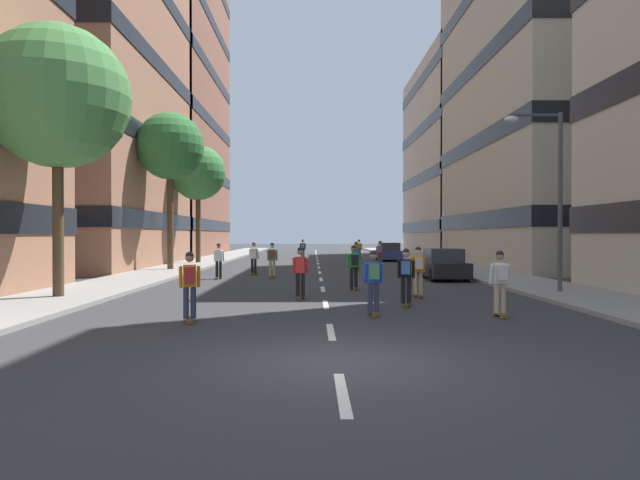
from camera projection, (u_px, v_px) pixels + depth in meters
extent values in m
plane|color=#333335|center=(318.00, 265.00, 40.55)|extent=(184.16, 184.16, 0.00)
cube|color=gray|center=(203.00, 262.00, 44.27)|extent=(3.52, 84.41, 0.14)
cube|color=gray|center=(432.00, 262.00, 44.51)|extent=(3.52, 84.41, 0.14)
cube|color=silver|center=(342.00, 393.00, 7.86)|extent=(0.16, 2.20, 0.01)
cube|color=silver|center=(331.00, 332.00, 12.86)|extent=(0.16, 2.20, 0.01)
cube|color=silver|center=(326.00, 304.00, 17.86)|extent=(0.16, 2.20, 0.01)
cube|color=silver|center=(323.00, 289.00, 22.86)|extent=(0.16, 2.20, 0.01)
cube|color=silver|center=(321.00, 279.00, 27.86)|extent=(0.16, 2.20, 0.01)
cube|color=silver|center=(320.00, 272.00, 32.86)|extent=(0.16, 2.20, 0.01)
cube|color=silver|center=(319.00, 267.00, 37.86)|extent=(0.16, 2.20, 0.01)
cube|color=silver|center=(318.00, 264.00, 42.86)|extent=(0.16, 2.20, 0.01)
cube|color=silver|center=(317.00, 261.00, 47.86)|extent=(0.16, 2.20, 0.01)
cube|color=silver|center=(317.00, 258.00, 52.86)|extent=(0.16, 2.20, 0.01)
cube|color=silver|center=(317.00, 256.00, 57.86)|extent=(0.16, 2.20, 0.01)
cube|color=silver|center=(316.00, 254.00, 62.86)|extent=(0.16, 2.20, 0.01)
cube|color=silver|center=(316.00, 253.00, 67.86)|extent=(0.16, 2.20, 0.01)
cube|color=silver|center=(316.00, 252.00, 72.86)|extent=(0.16, 2.20, 0.01)
cube|color=silver|center=(316.00, 250.00, 77.85)|extent=(0.16, 2.20, 0.01)
cube|color=#9E6B51|center=(69.00, 36.00, 38.52)|extent=(12.50, 19.49, 31.35)
cube|color=black|center=(70.00, 221.00, 38.64)|extent=(12.62, 19.61, 1.10)
cube|color=black|center=(70.00, 144.00, 38.59)|extent=(12.62, 19.61, 1.10)
cube|color=black|center=(69.00, 67.00, 38.54)|extent=(12.62, 19.61, 1.10)
cube|color=brown|center=(153.00, 104.00, 58.69)|extent=(12.50, 22.75, 31.39)
cube|color=black|center=(153.00, 225.00, 58.81)|extent=(12.62, 22.87, 1.10)
cube|color=black|center=(153.00, 175.00, 58.76)|extent=(12.62, 22.87, 1.10)
cube|color=black|center=(153.00, 125.00, 58.71)|extent=(12.62, 22.87, 1.10)
cube|color=black|center=(153.00, 74.00, 58.66)|extent=(12.62, 22.87, 1.10)
cube|color=black|center=(153.00, 23.00, 58.61)|extent=(12.62, 22.87, 1.10)
cube|color=#B2A893|center=(565.00, 75.00, 38.98)|extent=(12.50, 20.62, 26.35)
cube|color=black|center=(564.00, 221.00, 39.08)|extent=(12.62, 20.74, 1.10)
cube|color=black|center=(565.00, 144.00, 39.03)|extent=(12.62, 20.74, 1.10)
cube|color=black|center=(565.00, 67.00, 38.98)|extent=(12.62, 20.74, 1.10)
cube|color=#BCB29E|center=(479.00, 160.00, 59.19)|extent=(12.50, 20.92, 19.94)
cube|color=black|center=(479.00, 227.00, 59.26)|extent=(12.62, 21.04, 1.10)
cube|color=black|center=(479.00, 179.00, 59.21)|extent=(12.62, 21.04, 1.10)
cube|color=black|center=(479.00, 131.00, 59.16)|extent=(12.62, 21.04, 1.10)
cube|color=black|center=(479.00, 84.00, 59.11)|extent=(12.62, 21.04, 1.10)
cube|color=black|center=(443.00, 268.00, 27.91)|extent=(1.80, 4.40, 0.70)
cube|color=#2D3338|center=(443.00, 255.00, 27.75)|extent=(1.60, 2.10, 0.64)
cylinder|color=black|center=(421.00, 271.00, 29.35)|extent=(0.22, 0.64, 0.64)
cylinder|color=black|center=(451.00, 271.00, 29.37)|extent=(0.22, 0.64, 0.64)
cylinder|color=black|center=(433.00, 275.00, 26.45)|extent=(0.22, 0.64, 0.64)
cylinder|color=black|center=(467.00, 275.00, 26.47)|extent=(0.22, 0.64, 0.64)
cube|color=navy|center=(389.00, 254.00, 47.61)|extent=(1.80, 4.40, 0.70)
cube|color=#2D3338|center=(389.00, 246.00, 47.46)|extent=(1.60, 2.10, 0.64)
cylinder|color=black|center=(377.00, 256.00, 49.06)|extent=(0.22, 0.64, 0.64)
cylinder|color=black|center=(396.00, 256.00, 49.08)|extent=(0.22, 0.64, 0.64)
cylinder|color=black|center=(381.00, 258.00, 46.16)|extent=(0.22, 0.64, 0.64)
cylinder|color=black|center=(401.00, 258.00, 46.18)|extent=(0.22, 0.64, 0.64)
cylinder|color=#4C3823|center=(198.00, 227.00, 42.23)|extent=(0.36, 0.36, 5.23)
sphere|color=#387A3D|center=(198.00, 173.00, 42.19)|extent=(4.09, 4.09, 4.09)
cylinder|color=#4C3823|center=(170.00, 219.00, 33.97)|extent=(0.36, 0.36, 5.95)
sphere|color=#2D6B33|center=(170.00, 146.00, 33.93)|extent=(4.01, 4.01, 4.01)
cylinder|color=#4C3823|center=(58.00, 221.00, 19.00)|extent=(0.36, 0.36, 5.01)
sphere|color=#478442|center=(58.00, 97.00, 18.96)|extent=(4.77, 4.77, 4.77)
cylinder|color=#3F3F44|center=(560.00, 202.00, 20.61)|extent=(0.16, 0.16, 6.50)
cylinder|color=#3F3F44|center=(536.00, 115.00, 20.56)|extent=(1.80, 0.10, 0.10)
ellipsoid|color=silver|center=(511.00, 119.00, 20.55)|extent=(0.50, 0.30, 0.24)
cube|color=brown|center=(356.00, 270.00, 34.10)|extent=(0.27, 0.91, 0.02)
cylinder|color=#D8BF4C|center=(355.00, 270.00, 34.42)|extent=(0.18, 0.08, 0.07)
cylinder|color=#D8BF4C|center=(357.00, 271.00, 33.78)|extent=(0.18, 0.08, 0.07)
cylinder|color=black|center=(355.00, 263.00, 34.09)|extent=(0.15, 0.15, 0.80)
cylinder|color=black|center=(358.00, 263.00, 34.10)|extent=(0.15, 0.15, 0.80)
cube|color=green|center=(356.00, 252.00, 34.09)|extent=(0.33, 0.22, 0.55)
cylinder|color=green|center=(352.00, 252.00, 34.12)|extent=(0.11, 0.24, 0.55)
cylinder|color=green|center=(360.00, 252.00, 34.16)|extent=(0.11, 0.24, 0.55)
sphere|color=#997051|center=(356.00, 244.00, 34.10)|extent=(0.22, 0.22, 0.22)
sphere|color=black|center=(356.00, 243.00, 34.10)|extent=(0.21, 0.21, 0.21)
cube|color=#3F72BF|center=(357.00, 251.00, 33.91)|extent=(0.27, 0.18, 0.40)
cube|color=brown|center=(219.00, 277.00, 28.05)|extent=(0.32, 0.92, 0.02)
cylinder|color=#D8BF4C|center=(221.00, 278.00, 28.37)|extent=(0.19, 0.09, 0.07)
cylinder|color=#D8BF4C|center=(217.00, 279.00, 27.73)|extent=(0.19, 0.09, 0.07)
cylinder|color=black|center=(217.00, 269.00, 28.05)|extent=(0.16, 0.16, 0.80)
cylinder|color=black|center=(220.00, 269.00, 28.03)|extent=(0.16, 0.16, 0.80)
cube|color=white|center=(219.00, 255.00, 28.04)|extent=(0.34, 0.24, 0.55)
cylinder|color=white|center=(215.00, 256.00, 28.11)|extent=(0.12, 0.24, 0.55)
cylinder|color=white|center=(223.00, 256.00, 28.06)|extent=(0.12, 0.24, 0.55)
sphere|color=#997051|center=(219.00, 246.00, 28.05)|extent=(0.22, 0.22, 0.22)
sphere|color=black|center=(219.00, 245.00, 28.05)|extent=(0.21, 0.21, 0.21)
cube|color=brown|center=(303.00, 259.00, 49.80)|extent=(0.26, 0.91, 0.02)
cylinder|color=#D8BF4C|center=(303.00, 259.00, 50.12)|extent=(0.18, 0.08, 0.07)
cylinder|color=#D8BF4C|center=(302.00, 259.00, 49.48)|extent=(0.18, 0.08, 0.07)
cylinder|color=#2D334C|center=(302.00, 254.00, 49.80)|extent=(0.15, 0.15, 0.80)
cylinder|color=#2D334C|center=(304.00, 254.00, 49.79)|extent=(0.15, 0.15, 0.80)
cube|color=black|center=(303.00, 246.00, 49.79)|extent=(0.33, 0.22, 0.55)
cylinder|color=black|center=(300.00, 247.00, 49.85)|extent=(0.11, 0.24, 0.55)
cylinder|color=black|center=(305.00, 247.00, 49.83)|extent=(0.11, 0.24, 0.55)
sphere|color=#997051|center=(303.00, 241.00, 49.80)|extent=(0.22, 0.22, 0.22)
sphere|color=black|center=(303.00, 241.00, 49.80)|extent=(0.21, 0.21, 0.21)
cube|color=#3F72BF|center=(303.00, 246.00, 49.61)|extent=(0.27, 0.18, 0.40)
cube|color=brown|center=(418.00, 295.00, 19.93)|extent=(0.21, 0.90, 0.02)
cylinder|color=#D8BF4C|center=(416.00, 295.00, 20.25)|extent=(0.18, 0.07, 0.07)
cylinder|color=#D8BF4C|center=(420.00, 297.00, 19.61)|extent=(0.18, 0.07, 0.07)
cylinder|color=tan|center=(416.00, 283.00, 19.92)|extent=(0.14, 0.14, 0.80)
cylinder|color=tan|center=(421.00, 283.00, 19.93)|extent=(0.14, 0.14, 0.80)
cube|color=orange|center=(418.00, 264.00, 19.92)|extent=(0.32, 0.20, 0.55)
cylinder|color=orange|center=(412.00, 265.00, 19.96)|extent=(0.09, 0.23, 0.55)
cylinder|color=orange|center=(424.00, 265.00, 19.97)|extent=(0.09, 0.23, 0.55)
sphere|color=beige|center=(418.00, 251.00, 19.93)|extent=(0.22, 0.22, 0.22)
sphere|color=black|center=(418.00, 250.00, 19.93)|extent=(0.21, 0.21, 0.21)
cube|color=beige|center=(419.00, 263.00, 19.74)|extent=(0.26, 0.16, 0.40)
cube|color=brown|center=(500.00, 314.00, 15.20)|extent=(0.21, 0.90, 0.02)
cylinder|color=#D8BF4C|center=(496.00, 314.00, 15.52)|extent=(0.18, 0.07, 0.07)
cylinder|color=#D8BF4C|center=(504.00, 317.00, 14.88)|extent=(0.18, 0.07, 0.07)
cylinder|color=tan|center=(497.00, 298.00, 15.20)|extent=(0.14, 0.14, 0.80)
cylinder|color=tan|center=(503.00, 298.00, 15.20)|extent=(0.14, 0.14, 0.80)
cube|color=white|center=(500.00, 273.00, 15.19)|extent=(0.32, 0.20, 0.55)
cylinder|color=white|center=(491.00, 274.00, 15.24)|extent=(0.09, 0.23, 0.55)
cylinder|color=white|center=(507.00, 274.00, 15.24)|extent=(0.09, 0.23, 0.55)
sphere|color=#997051|center=(500.00, 256.00, 15.21)|extent=(0.22, 0.22, 0.22)
sphere|color=black|center=(500.00, 254.00, 15.21)|extent=(0.21, 0.21, 0.21)
cube|color=beige|center=(502.00, 273.00, 15.01)|extent=(0.26, 0.16, 0.40)
cube|color=brown|center=(380.00, 266.00, 38.20)|extent=(0.24, 0.91, 0.02)
cylinder|color=#D8BF4C|center=(380.00, 266.00, 38.52)|extent=(0.18, 0.08, 0.07)
cylinder|color=#D8BF4C|center=(381.00, 267.00, 37.88)|extent=(0.18, 0.08, 0.07)
cylinder|color=#594C47|center=(379.00, 260.00, 38.20)|extent=(0.15, 0.15, 0.80)
cylinder|color=#594C47|center=(381.00, 260.00, 38.19)|extent=(0.15, 0.15, 0.80)
cube|color=red|center=(380.00, 250.00, 38.19)|extent=(0.33, 0.21, 0.55)
cylinder|color=red|center=(377.00, 250.00, 38.25)|extent=(0.10, 0.23, 0.55)
cylinder|color=red|center=(383.00, 250.00, 38.23)|extent=(0.10, 0.23, 0.55)
sphere|color=#997051|center=(380.00, 243.00, 38.21)|extent=(0.22, 0.22, 0.22)
sphere|color=black|center=(380.00, 242.00, 38.21)|extent=(0.21, 0.21, 0.21)
cube|color=#3F72BF|center=(380.00, 249.00, 38.01)|extent=(0.27, 0.17, 0.40)
cube|color=brown|center=(254.00, 273.00, 30.94)|extent=(0.42, 0.92, 0.02)
cylinder|color=#D8BF4C|center=(256.00, 274.00, 31.25)|extent=(0.19, 0.11, 0.07)
cylinder|color=#D8BF4C|center=(252.00, 275.00, 30.62)|extent=(0.19, 0.11, 0.07)
cylinder|color=black|center=(252.00, 266.00, 30.95)|extent=(0.17, 0.17, 0.80)
cylinder|color=black|center=(255.00, 266.00, 30.91)|extent=(0.17, 0.17, 0.80)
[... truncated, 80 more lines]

